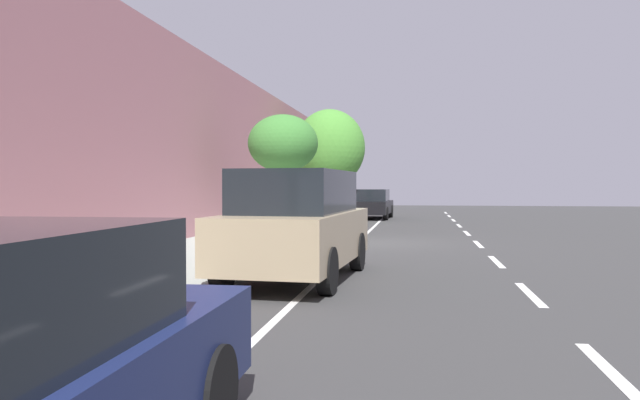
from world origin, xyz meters
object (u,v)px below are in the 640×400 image
at_px(street_tree_near_cyclist, 344,146).
at_px(pedestrian_on_phone, 272,201).
at_px(street_tree_mid_block, 330,148).
at_px(street_tree_far_end, 283,146).
at_px(parked_suv_tan_second, 297,223).
at_px(cyclist_with_backpack, 300,210).
at_px(fire_hydrant, 238,241).
at_px(parked_sedan_black_nearest, 373,204).
at_px(bicycle_at_curb, 305,238).

bearing_deg(street_tree_near_cyclist, pedestrian_on_phone, 82.83).
bearing_deg(street_tree_mid_block, street_tree_near_cyclist, -90.00).
bearing_deg(street_tree_far_end, parked_suv_tan_second, 104.05).
bearing_deg(parked_suv_tan_second, pedestrian_on_phone, -74.69).
distance_m(cyclist_with_backpack, fire_hydrant, 3.39).
relative_size(parked_sedan_black_nearest, cyclist_with_backpack, 2.52).
height_order(parked_sedan_black_nearest, fire_hydrant, parked_sedan_black_nearest).
relative_size(street_tree_mid_block, fire_hydrant, 6.37).
xyz_separation_m(parked_sedan_black_nearest, fire_hydrant, (1.39, 19.61, -0.18)).
bearing_deg(pedestrian_on_phone, cyclist_with_backpack, 107.89).
relative_size(bicycle_at_curb, street_tree_far_end, 0.34).
relative_size(parked_sedan_black_nearest, street_tree_mid_block, 0.84).
relative_size(bicycle_at_curb, street_tree_near_cyclist, 0.26).
relative_size(bicycle_at_curb, fire_hydrant, 1.56).
bearing_deg(street_tree_mid_block, pedestrian_on_phone, 75.96).
relative_size(bicycle_at_curb, pedestrian_on_phone, 0.78).
xyz_separation_m(street_tree_mid_block, fire_hydrant, (-0.63, 17.99, -3.01)).
bearing_deg(parked_suv_tan_second, fire_hydrant, -41.35).
distance_m(parked_sedan_black_nearest, cyclist_with_backpack, 16.36).
bearing_deg(street_tree_near_cyclist, cyclist_with_backpack, 93.63).
height_order(parked_sedan_black_nearest, parked_suv_tan_second, parked_suv_tan_second).
relative_size(street_tree_near_cyclist, street_tree_far_end, 1.29).
bearing_deg(street_tree_far_end, parked_sedan_black_nearest, -99.28).
bearing_deg(fire_hydrant, street_tree_near_cyclist, -88.49).
relative_size(parked_sedan_black_nearest, pedestrian_on_phone, 2.65).
height_order(parked_sedan_black_nearest, street_tree_far_end, street_tree_far_end).
distance_m(parked_sedan_black_nearest, fire_hydrant, 19.66).
relative_size(cyclist_with_backpack, street_tree_far_end, 0.46).
xyz_separation_m(street_tree_near_cyclist, fire_hydrant, (-0.63, 23.91, -3.49)).
bearing_deg(cyclist_with_backpack, parked_suv_tan_second, 100.27).
distance_m(bicycle_at_curb, street_tree_far_end, 5.37).
xyz_separation_m(parked_sedan_black_nearest, pedestrian_on_phone, (3.52, 7.63, 0.35)).
relative_size(bicycle_at_curb, cyclist_with_backpack, 0.74).
xyz_separation_m(street_tree_near_cyclist, street_tree_far_end, (0.00, 16.68, -1.05)).
bearing_deg(pedestrian_on_phone, street_tree_mid_block, -104.04).
xyz_separation_m(street_tree_near_cyclist, street_tree_mid_block, (0.00, 5.93, -0.48)).
bearing_deg(cyclist_with_backpack, street_tree_near_cyclist, -86.37).
relative_size(parked_suv_tan_second, street_tree_far_end, 1.24).
distance_m(parked_sedan_black_nearest, bicycle_at_curb, 16.82).
distance_m(cyclist_with_backpack, street_tree_near_cyclist, 20.89).
bearing_deg(bicycle_at_curb, fire_hydrant, 72.30).
bearing_deg(parked_suv_tan_second, street_tree_far_end, -75.95).
bearing_deg(fire_hydrant, pedestrian_on_phone, -79.93).
bearing_deg(street_tree_near_cyclist, bicycle_at_curb, 94.13).
xyz_separation_m(parked_sedan_black_nearest, parked_suv_tan_second, (-0.12, 20.95, 0.27)).
relative_size(parked_sedan_black_nearest, street_tree_near_cyclist, 0.90).
xyz_separation_m(parked_sedan_black_nearest, street_tree_far_end, (2.02, 12.38, 2.26)).
bearing_deg(bicycle_at_curb, street_tree_far_end, -70.99).
height_order(cyclist_with_backpack, street_tree_mid_block, street_tree_mid_block).
bearing_deg(parked_sedan_black_nearest, street_tree_far_end, 80.72).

